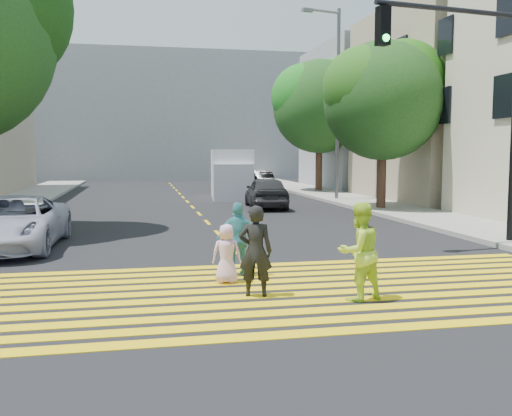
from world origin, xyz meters
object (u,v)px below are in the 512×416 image
object	(u,v)px
tree_right_near	(384,94)
dark_car_near	(266,192)
white_sedan	(13,223)
white_van	(231,175)
pedestrian_man	(256,251)
pedestrian_extra	(238,239)
traffic_signal	(480,87)
tree_right_far	(321,102)
pedestrian_woman	(359,251)
dark_car_parked	(260,182)
silver_car	(228,179)
pedestrian_child	(227,254)

from	to	relation	value
tree_right_near	dark_car_near	distance (m)	6.81
white_sedan	white_van	world-z (taller)	white_van
pedestrian_man	white_sedan	distance (m)	8.20
pedestrian_extra	white_van	world-z (taller)	white_van
traffic_signal	tree_right_far	bearing A→B (deg)	75.29
dark_car_near	white_van	world-z (taller)	white_van
pedestrian_man	pedestrian_extra	distance (m)	1.72
tree_right_far	pedestrian_woman	world-z (taller)	tree_right_far
white_sedan	pedestrian_man	bearing A→B (deg)	-47.13
tree_right_near	dark_car_parked	xyz separation A→B (m)	(-3.02, 11.86, -4.37)
pedestrian_man	white_van	xyz separation A→B (m)	(3.08, 22.05, 0.47)
white_van	traffic_signal	size ratio (longest dim) A/B	0.90
silver_car	pedestrian_man	bearing A→B (deg)	83.31
pedestrian_man	dark_car_parked	xyz separation A→B (m)	(5.47, 25.50, -0.11)
dark_car_near	white_van	bearing A→B (deg)	-78.40
tree_right_far	pedestrian_woman	size ratio (longest dim) A/B	4.96
pedestrian_man	dark_car_near	world-z (taller)	pedestrian_man
dark_car_near	traffic_signal	distance (m)	12.82
tree_right_near	silver_car	bearing A→B (deg)	104.55
pedestrian_child	silver_car	distance (m)	29.58
dark_car_near	silver_car	xyz separation A→B (m)	(0.42, 14.51, -0.02)
white_sedan	silver_car	xyz separation A→B (m)	(9.48, 24.14, 0.01)
tree_right_far	dark_car_near	world-z (taller)	tree_right_far
dark_car_near	white_van	size ratio (longest dim) A/B	0.72
pedestrian_child	dark_car_parked	xyz separation A→B (m)	(5.82, 24.37, 0.12)
pedestrian_child	white_sedan	size ratio (longest dim) A/B	0.23
tree_right_near	pedestrian_woman	distance (m)	16.32
silver_car	white_van	bearing A→B (deg)	83.77
pedestrian_extra	dark_car_near	xyz separation A→B (m)	(3.74, 14.13, -0.04)
pedestrian_extra	silver_car	xyz separation A→B (m)	(4.15, 28.64, -0.06)
pedestrian_woman	dark_car_parked	world-z (taller)	pedestrian_woman
tree_right_near	dark_car_parked	distance (m)	13.00
tree_right_near	silver_car	distance (m)	17.83
dark_car_near	dark_car_parked	size ratio (longest dim) A/B	1.00
tree_right_near	traffic_signal	bearing A→B (deg)	-99.59
pedestrian_man	pedestrian_woman	bearing A→B (deg)	176.46
pedestrian_woman	silver_car	xyz separation A→B (m)	(2.42, 30.97, -0.15)
pedestrian_extra	white_van	xyz separation A→B (m)	(3.09, 20.33, 0.52)
tree_right_near	pedestrian_child	xyz separation A→B (m)	(-8.84, -12.50, -4.49)
tree_right_far	dark_car_parked	world-z (taller)	tree_right_far
tree_right_far	dark_car_near	xyz separation A→B (m)	(-5.61, -9.35, -5.04)
tree_right_near	white_van	xyz separation A→B (m)	(-5.41, 8.42, -3.78)
white_van	dark_car_parked	bearing A→B (deg)	61.32
tree_right_far	dark_car_near	size ratio (longest dim) A/B	1.98
pedestrian_woman	pedestrian_child	size ratio (longest dim) A/B	1.46
pedestrian_man	traffic_signal	xyz separation A→B (m)	(6.85, 3.94, 3.48)
dark_car_near	white_van	xyz separation A→B (m)	(-0.65, 6.20, 0.56)
tree_right_near	pedestrian_child	world-z (taller)	tree_right_near
silver_car	dark_car_parked	size ratio (longest dim) A/B	1.14
pedestrian_man	white_van	bearing A→B (deg)	-82.11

